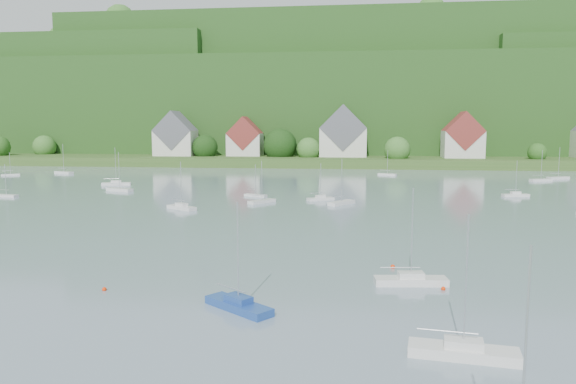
{
  "coord_description": "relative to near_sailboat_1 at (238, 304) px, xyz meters",
  "views": [
    {
      "loc": [
        9.02,
        -5.3,
        13.79
      ],
      "look_at": [
        -0.7,
        75.0,
        4.0
      ],
      "focal_mm": 34.35,
      "sensor_mm": 36.0,
      "label": 1
    }
  ],
  "objects": [
    {
      "name": "far_shore_strip",
      "position": [
        -0.5,
        165.99,
        1.06
      ],
      "size": [
        600.0,
        60.0,
        3.0
      ],
      "primitive_type": "cube",
      "color": "#345720",
      "rests_on": "ground"
    },
    {
      "name": "forested_ridge",
      "position": [
        -0.11,
        234.56,
        22.45
      ],
      "size": [
        620.0,
        181.22,
        69.89
      ],
      "color": "#1B4516",
      "rests_on": "ground"
    },
    {
      "name": "village_building_0",
      "position": [
        -55.5,
        152.99,
        9.07
      ],
      "size": [
        14.0,
        10.4,
        16.0
      ],
      "color": "beige",
      "rests_on": "far_shore_strip"
    },
    {
      "name": "village_building_1",
      "position": [
        -30.5,
        154.99,
        8.31
      ],
      "size": [
        12.0,
        9.36,
        14.0
      ],
      "color": "beige",
      "rests_on": "far_shore_strip"
    },
    {
      "name": "village_building_2",
      "position": [
        4.5,
        153.99,
        9.83
      ],
      "size": [
        16.0,
        11.44,
        18.0
      ],
      "color": "beige",
      "rests_on": "far_shore_strip"
    },
    {
      "name": "village_building_3",
      "position": [
        44.5,
        151.99,
        8.99
      ],
      "size": [
        13.0,
        10.4,
        15.5
      ],
      "color": "beige",
      "rests_on": "far_shore_strip"
    },
    {
      "name": "near_sailboat_1",
      "position": [
        0.0,
        0.0,
        0.0
      ],
      "size": [
        5.86,
        5.07,
        8.22
      ],
      "rotation": [
        0.0,
        0.0,
        -0.66
      ],
      "color": "navy",
      "rests_on": "ground"
    },
    {
      "name": "near_sailboat_3",
      "position": [
        13.54,
        8.32,
        0.01
      ],
      "size": [
        6.44,
        2.46,
        8.48
      ],
      "rotation": [
        0.0,
        0.0,
        0.11
      ],
      "color": "silver",
      "rests_on": "ground"
    },
    {
      "name": "near_sailboat_4",
      "position": [
        15.13,
        -6.8,
        0.01
      ],
      "size": [
        6.63,
        2.67,
        8.69
      ],
      "rotation": [
        0.0,
        0.0,
        -0.14
      ],
      "color": "silver",
      "rests_on": "ground"
    },
    {
      "name": "mooring_buoy_0",
      "position": [
        -12.23,
        3.43,
        -0.44
      ],
      "size": [
        0.38,
        0.38,
        0.38
      ],
      "primitive_type": "sphere",
      "color": "#F73105",
      "rests_on": "ground"
    },
    {
      "name": "mooring_buoy_2",
      "position": [
        16.12,
        7.03,
        -0.44
      ],
      "size": [
        0.39,
        0.39,
        0.39
      ],
      "primitive_type": "sphere",
      "color": "#F73105",
      "rests_on": "ground"
    },
    {
      "name": "mooring_buoy_3",
      "position": [
        12.36,
        13.79,
        -0.44
      ],
      "size": [
        0.46,
        0.46,
        0.46
      ],
      "primitive_type": "sphere",
      "color": "#F73105",
      "rests_on": "ground"
    },
    {
      "name": "far_sailboat_cluster",
      "position": [
        5.12,
        82.59,
        -0.07
      ],
      "size": [
        204.29,
        71.62,
        8.71
      ],
      "color": "silver",
      "rests_on": "ground"
    }
  ]
}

